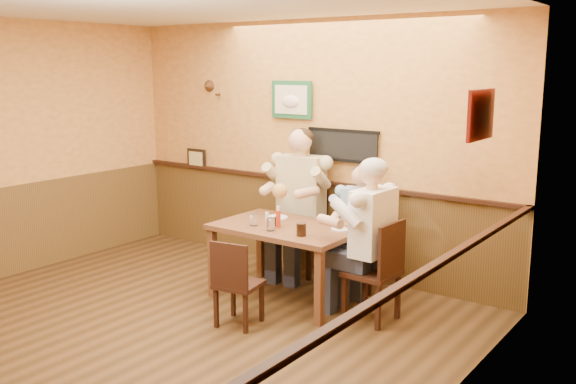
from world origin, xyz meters
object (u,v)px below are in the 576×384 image
(diner_white_elder, at_px, (373,249))
(hot_sauce_bottle, at_px, (278,218))
(diner_blue_polo, at_px, (361,234))
(chair_back_right, at_px, (361,251))
(dining_table, at_px, (287,235))
(cola_tumbler, at_px, (301,229))
(chair_near_side, at_px, (239,282))
(diner_tan_shirt, at_px, (301,209))
(water_glass_left, at_px, (254,220))
(pepper_shaker, at_px, (276,222))
(salt_shaker, at_px, (267,217))
(chair_right_end, at_px, (372,270))
(water_glass_mid, at_px, (271,224))
(chair_back_left, at_px, (301,229))

(diner_white_elder, height_order, hot_sauce_bottle, diner_white_elder)
(diner_blue_polo, bearing_deg, chair_back_right, 0.00)
(dining_table, height_order, cola_tumbler, cola_tumbler)
(chair_back_right, height_order, cola_tumbler, cola_tumbler)
(dining_table, relative_size, hot_sauce_bottle, 7.36)
(chair_near_side, relative_size, diner_white_elder, 0.59)
(diner_tan_shirt, relative_size, diner_white_elder, 1.09)
(chair_back_right, relative_size, water_glass_left, 7.16)
(cola_tumbler, bearing_deg, pepper_shaker, 160.41)
(chair_near_side, distance_m, cola_tumbler, 0.75)
(diner_blue_polo, xyz_separation_m, water_glass_left, (-0.72, -0.87, 0.22))
(cola_tumbler, relative_size, salt_shaker, 1.28)
(diner_white_elder, distance_m, cola_tumbler, 0.68)
(chair_back_right, height_order, chair_right_end, chair_right_end)
(water_glass_mid, distance_m, hot_sauce_bottle, 0.14)
(diner_blue_polo, xyz_separation_m, salt_shaker, (-0.73, -0.65, 0.21))
(chair_back_right, height_order, diner_tan_shirt, diner_tan_shirt)
(water_glass_left, bearing_deg, salt_shaker, 91.83)
(dining_table, relative_size, chair_right_end, 1.49)
(diner_tan_shirt, height_order, water_glass_left, diner_tan_shirt)
(chair_back_left, distance_m, diner_blue_polo, 0.81)
(chair_back_right, bearing_deg, dining_table, -133.99)
(diner_white_elder, xyz_separation_m, water_glass_left, (-1.22, -0.19, 0.13))
(chair_back_left, height_order, chair_near_side, chair_back_left)
(cola_tumbler, bearing_deg, chair_right_end, 20.90)
(pepper_shaker, bearing_deg, chair_back_right, 55.83)
(chair_back_right, relative_size, diner_white_elder, 0.61)
(chair_right_end, relative_size, diner_tan_shirt, 0.64)
(diner_blue_polo, height_order, diner_white_elder, diner_white_elder)
(chair_back_left, relative_size, chair_near_side, 1.29)
(dining_table, height_order, chair_near_side, chair_near_side)
(chair_back_left, bearing_deg, diner_blue_polo, -12.83)
(diner_tan_shirt, bearing_deg, chair_right_end, -37.73)
(dining_table, height_order, diner_white_elder, diner_white_elder)
(diner_tan_shirt, height_order, water_glass_mid, diner_tan_shirt)
(diner_white_elder, height_order, water_glass_mid, diner_white_elder)
(dining_table, xyz_separation_m, water_glass_mid, (-0.01, -0.25, 0.15))
(chair_near_side, xyz_separation_m, cola_tumbler, (0.29, 0.56, 0.41))
(chair_near_side, distance_m, diner_tan_shirt, 1.62)
(dining_table, relative_size, water_glass_left, 12.16)
(diner_tan_shirt, xyz_separation_m, salt_shaker, (0.07, -0.72, 0.06))
(chair_right_end, height_order, water_glass_left, chair_right_end)
(dining_table, bearing_deg, cola_tumbler, -35.00)
(hot_sauce_bottle, distance_m, pepper_shaker, 0.06)
(pepper_shaker, bearing_deg, hot_sauce_bottle, -25.66)
(diner_tan_shirt, distance_m, cola_tumbler, 1.19)
(chair_back_left, relative_size, cola_tumbler, 8.58)
(chair_near_side, bearing_deg, chair_back_right, -116.17)
(hot_sauce_bottle, bearing_deg, chair_back_right, 58.51)
(diner_blue_polo, xyz_separation_m, hot_sauce_bottle, (-0.48, -0.79, 0.26))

